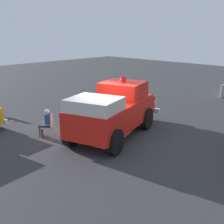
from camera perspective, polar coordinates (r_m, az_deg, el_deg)
ground_plane at (r=13.35m, az=-1.21°, el=-5.04°), size 60.00×60.00×0.00m
vintage_fire_truck at (r=13.38m, az=0.45°, el=0.40°), size 6.33×3.94×2.59m
lawn_chair_near_truck at (r=13.66m, az=-12.01°, el=-2.28°), size 0.69×0.69×1.02m
spectator_seated at (r=13.65m, az=-12.58°, el=-1.85°), size 0.64×0.64×1.29m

